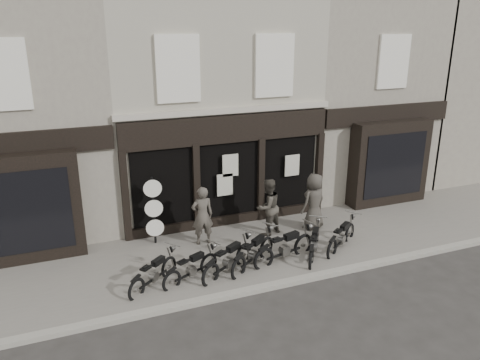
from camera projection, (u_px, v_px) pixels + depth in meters
name	position (u px, v px, depth m)	size (l,w,h in m)	color
ground_plane	(264.00, 264.00, 13.66)	(90.00, 90.00, 0.00)	#2D2B28
pavement	(252.00, 250.00, 14.43)	(30.00, 4.20, 0.12)	slate
kerb	(284.00, 283.00, 12.53)	(30.00, 0.25, 0.13)	gray
central_building	(201.00, 97.00, 17.62)	(7.30, 6.22, 8.34)	#A29B8A
neighbour_left	(16.00, 109.00, 15.37)	(5.60, 6.73, 8.34)	gray
neighbour_right	(345.00, 90.00, 19.81)	(5.60, 6.73, 8.34)	gray
motorcycle_0	(154.00, 275.00, 12.34)	(1.63, 1.41, 0.93)	black
motorcycle_1	(191.00, 270.00, 12.62)	(1.79, 1.06, 0.92)	black
motorcycle_2	(228.00, 262.00, 12.96)	(1.93, 1.36, 1.03)	black
motorcycle_3	(254.00, 255.00, 13.34)	(1.91, 1.48, 1.05)	black
motorcycle_4	(285.00, 250.00, 13.63)	(2.19, 0.88, 1.07)	black
motorcycle_5	(314.00, 246.00, 13.94)	(1.44, 1.79, 1.00)	black
motorcycle_6	(341.00, 239.00, 14.40)	(1.80, 1.39, 0.99)	black
man_left	(202.00, 216.00, 14.44)	(0.68, 0.45, 1.87)	#4B453D
man_centre	(268.00, 207.00, 15.11)	(0.91, 0.71, 1.88)	#413C35
man_right	(314.00, 202.00, 15.50)	(0.94, 0.61, 1.93)	#3F3B34
advert_sign_post	(154.00, 214.00, 14.42)	(0.56, 0.36, 2.30)	black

